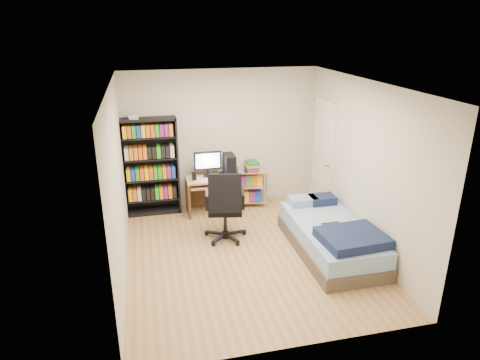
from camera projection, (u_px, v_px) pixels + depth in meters
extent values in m
cube|color=tan|center=(247.00, 255.00, 6.38)|extent=(3.50, 4.00, 0.04)
cube|color=white|center=(249.00, 82.00, 5.49)|extent=(3.50, 4.00, 0.04)
cube|color=beige|center=(221.00, 139.00, 7.78)|extent=(3.50, 0.04, 2.50)
cube|color=beige|center=(299.00, 245.00, 4.09)|extent=(3.50, 0.04, 2.50)
cube|color=beige|center=(116.00, 186.00, 5.56)|extent=(0.04, 4.00, 2.50)
cube|color=beige|center=(364.00, 166.00, 6.31)|extent=(0.04, 4.00, 2.50)
cube|color=black|center=(151.00, 167.00, 7.48)|extent=(0.97, 0.32, 1.73)
cube|color=black|center=(153.00, 198.00, 7.69)|extent=(0.91, 0.30, 0.02)
cube|color=#D5521C|center=(153.00, 192.00, 7.63)|extent=(0.84, 0.26, 0.21)
cube|color=black|center=(151.00, 179.00, 7.55)|extent=(0.91, 0.30, 0.02)
cube|color=#173EA6|center=(151.00, 172.00, 7.50)|extent=(0.84, 0.26, 0.21)
cube|color=black|center=(150.00, 158.00, 7.42)|extent=(0.91, 0.30, 0.02)
cube|color=orange|center=(149.00, 151.00, 7.37)|extent=(0.84, 0.26, 0.21)
cube|color=black|center=(148.00, 137.00, 7.29)|extent=(0.91, 0.30, 0.02)
cube|color=green|center=(148.00, 130.00, 7.24)|extent=(0.84, 0.26, 0.21)
cube|color=silver|center=(133.00, 117.00, 7.12)|extent=(0.15, 0.14, 0.07)
cube|color=tan|center=(211.00, 179.00, 7.56)|extent=(0.89, 0.49, 0.04)
cube|color=#34251C|center=(188.00, 198.00, 7.58)|extent=(0.04, 0.49, 0.63)
cube|color=#34251C|center=(235.00, 194.00, 7.76)|extent=(0.04, 0.49, 0.63)
cube|color=#34251C|center=(210.00, 190.00, 7.87)|extent=(0.85, 0.03, 0.58)
cube|color=tan|center=(212.00, 185.00, 7.52)|extent=(0.80, 0.40, 0.02)
cube|color=black|center=(212.00, 184.00, 7.50)|extent=(0.39, 0.13, 0.02)
cube|color=black|center=(208.00, 160.00, 7.53)|extent=(0.48, 0.04, 0.32)
cube|color=#C8DFFB|center=(208.00, 161.00, 7.50)|extent=(0.43, 0.01, 0.27)
cube|color=black|center=(229.00, 165.00, 7.59)|extent=(0.18, 0.37, 0.39)
cube|color=black|center=(194.00, 176.00, 7.42)|extent=(0.07, 0.07, 0.15)
cube|color=black|center=(221.00, 175.00, 7.47)|extent=(0.07, 0.07, 0.15)
cylinder|color=black|center=(225.00, 221.00, 6.76)|extent=(0.05, 0.05, 0.41)
cube|color=black|center=(225.00, 208.00, 6.68)|extent=(0.60, 0.60, 0.09)
cube|color=black|center=(225.00, 194.00, 6.34)|extent=(0.51, 0.25, 0.59)
cube|color=black|center=(207.00, 200.00, 6.62)|extent=(0.10, 0.32, 0.24)
cube|color=black|center=(243.00, 199.00, 6.64)|extent=(0.10, 0.32, 0.24)
cylinder|color=silver|center=(239.00, 191.00, 7.79)|extent=(0.02, 0.02, 0.69)
cylinder|color=silver|center=(266.00, 191.00, 7.82)|extent=(0.02, 0.02, 0.69)
cylinder|color=silver|center=(237.00, 184.00, 8.13)|extent=(0.02, 0.02, 0.69)
cylinder|color=silver|center=(264.00, 184.00, 8.16)|extent=(0.02, 0.02, 0.69)
cube|color=silver|center=(251.00, 200.00, 8.06)|extent=(0.56, 0.43, 0.02)
cube|color=silver|center=(252.00, 185.00, 7.96)|extent=(0.56, 0.43, 0.02)
cube|color=silver|center=(252.00, 170.00, 7.86)|extent=(0.56, 0.43, 0.02)
cube|color=#A81D18|center=(252.00, 166.00, 7.83)|extent=(0.26, 0.31, 0.16)
cube|color=#50453B|center=(330.00, 245.00, 6.42)|extent=(1.00, 2.00, 0.20)
cube|color=#92B6D9|center=(331.00, 232.00, 6.34)|extent=(0.96, 1.96, 0.24)
cube|color=#151F42|center=(352.00, 238.00, 5.79)|extent=(0.90, 0.76, 0.14)
cube|color=#9CBFDD|center=(303.00, 201.00, 6.98)|extent=(0.45, 0.30, 0.13)
cube|color=#151F42|center=(322.00, 199.00, 7.03)|extent=(0.42, 0.30, 0.13)
cube|color=#3D2813|center=(333.00, 226.00, 6.25)|extent=(0.28, 0.22, 0.02)
cube|color=silver|center=(323.00, 156.00, 7.62)|extent=(0.05, 0.80, 2.00)
sphere|color=#BAB9BE|center=(328.00, 164.00, 7.34)|extent=(0.08, 0.08, 0.08)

